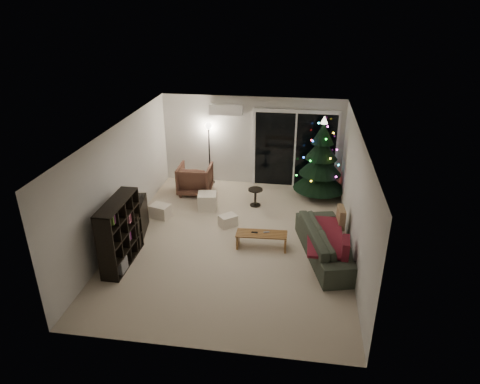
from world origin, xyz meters
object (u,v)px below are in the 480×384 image
Objects in this scene: bookshelf at (112,232)px; christmas_tree at (321,158)px; media_cabinet at (133,220)px; coffee_table at (261,240)px; armchair at (195,179)px; sofa at (329,243)px.

bookshelf is 5.60m from christmas_tree.
media_cabinet is 0.56× the size of christmas_tree.
bookshelf is 3.09m from coffee_table.
bookshelf is 1.27× the size of coffee_table.
armchair reaches higher than sofa.
armchair is at bearing 60.80° from media_cabinet.
christmas_tree reaches higher than bookshelf.
media_cabinet is at bearing 72.38° from sofa.
media_cabinet is (0.00, 1.04, -0.30)m from bookshelf.
armchair is at bearing 37.76° from sofa.
christmas_tree is at bearing -177.83° from armchair.
sofa is 2.10× the size of coffee_table.
armchair is (0.81, 3.50, -0.28)m from bookshelf.
sofa is at bearing 140.49° from armchair.
bookshelf is 1.55× the size of armchair.
bookshelf is 1.08m from media_cabinet.
media_cabinet is at bearing 69.82° from armchair.
christmas_tree is (4.15, 2.70, 0.72)m from media_cabinet.
christmas_tree reaches higher than media_cabinet.
sofa is at bearing -87.00° from christmas_tree.
armchair is at bearing -175.97° from christmas_tree.
media_cabinet is 0.55× the size of sofa.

